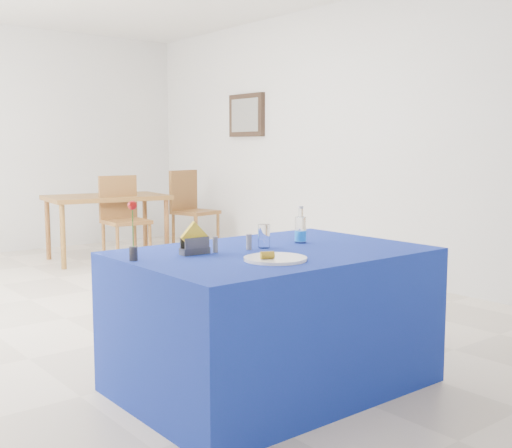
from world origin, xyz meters
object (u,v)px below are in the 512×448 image
at_px(water_bottle, 301,231).
at_px(chair_bg_left, 123,214).
at_px(chair_bg_right, 190,205).
at_px(blue_table, 273,319).
at_px(oak_table, 107,202).
at_px(plate, 275,259).

xyz_separation_m(water_bottle, chair_bg_left, (0.78, 3.76, -0.26)).
bearing_deg(chair_bg_left, chair_bg_right, 17.21).
bearing_deg(chair_bg_right, chair_bg_left, -178.54).
distance_m(blue_table, chair_bg_left, 4.02).
relative_size(blue_table, chair_bg_left, 1.61).
distance_m(blue_table, chair_bg_right, 4.66).
bearing_deg(blue_table, water_bottle, 19.51).
bearing_deg(chair_bg_right, water_bottle, -127.38).
xyz_separation_m(water_bottle, oak_table, (0.79, 4.17, -0.15)).
xyz_separation_m(blue_table, water_bottle, (0.30, 0.11, 0.45)).
distance_m(plate, blue_table, 0.50).
distance_m(plate, chair_bg_right, 4.97).
bearing_deg(chair_bg_left, blue_table, -102.56).
relative_size(oak_table, chair_bg_left, 1.45).
height_order(blue_table, water_bottle, water_bottle).
bearing_deg(water_bottle, chair_bg_right, 65.38).
bearing_deg(chair_bg_left, water_bottle, -98.71).
distance_m(plate, chair_bg_left, 4.31).
height_order(blue_table, chair_bg_left, chair_bg_left).
height_order(plate, chair_bg_left, chair_bg_left).
xyz_separation_m(plate, blue_table, (0.19, 0.25, -0.39)).
bearing_deg(plate, water_bottle, 35.49).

